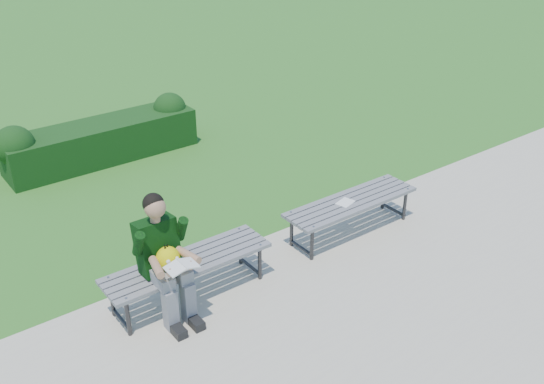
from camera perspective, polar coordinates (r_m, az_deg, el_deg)
name	(u,v)px	position (r m, az deg, el deg)	size (l,w,h in m)	color
ground	(231,251)	(7.32, -3.93, -5.60)	(80.00, 80.00, 0.00)	#1E7C15
walkway	(327,329)	(6.19, 5.16, -12.68)	(30.00, 3.50, 0.02)	beige
hedge	(99,139)	(9.86, -15.93, 4.86)	(3.09, 0.78, 0.86)	#1A4015
bench_left	(188,265)	(6.39, -7.92, -6.83)	(1.80, 0.50, 0.46)	slate
bench_right	(351,204)	(7.51, 7.46, -1.15)	(1.80, 0.50, 0.46)	slate
seated_boy	(164,255)	(6.05, -10.14, -5.82)	(0.56, 0.76, 1.31)	slate
paper_sheet	(345,202)	(7.42, 6.92, -0.98)	(0.25, 0.21, 0.01)	white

